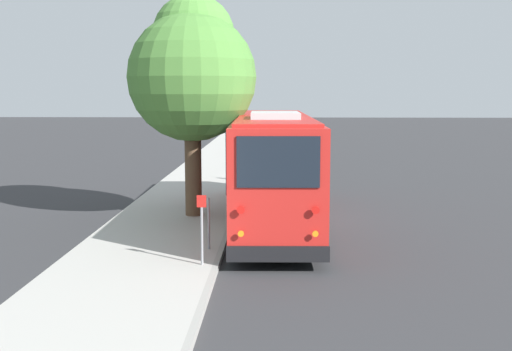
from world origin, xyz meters
TOP-DOWN VIEW (x-y plane):
  - ground_plane at (0.00, 0.00)m, footprint 160.00×160.00m
  - sidewalk_slab at (0.00, 3.80)m, footprint 80.00×3.72m
  - curb_strip at (0.00, 1.87)m, footprint 80.00×0.14m
  - shuttle_bus at (-0.81, 0.56)m, footprint 11.36×2.83m
  - parked_sedan_gray at (13.00, 0.56)m, footprint 4.70×2.02m
  - parked_sedan_blue at (20.18, 0.81)m, footprint 4.19×1.87m
  - parked_sedan_white at (26.93, 0.95)m, footprint 4.54×1.82m
  - street_tree at (-0.14, 3.15)m, footprint 4.07×4.07m
  - sign_post_near at (-6.21, 2.18)m, footprint 0.06×0.22m
  - sign_post_far at (-4.73, 2.18)m, footprint 0.06×0.06m
  - fire_hydrant at (8.04, 2.25)m, footprint 0.22×0.22m

SIDE VIEW (x-z plane):
  - ground_plane at x=0.00m, z-range 0.00..0.00m
  - sidewalk_slab at x=0.00m, z-range 0.00..0.15m
  - curb_strip at x=0.00m, z-range 0.00..0.15m
  - fire_hydrant at x=8.04m, z-range 0.15..0.96m
  - parked_sedan_blue at x=20.18m, z-range -0.05..1.21m
  - parked_sedan_gray at x=13.00m, z-range -0.05..1.22m
  - parked_sedan_white at x=26.93m, z-range -0.05..1.27m
  - sign_post_far at x=-4.73m, z-range 0.15..1.47m
  - sign_post_near at x=-6.21m, z-range 0.17..1.80m
  - shuttle_bus at x=-0.81m, z-range 0.14..3.70m
  - street_tree at x=-0.14m, z-range 1.29..8.37m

